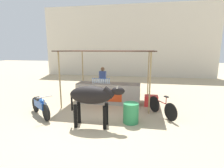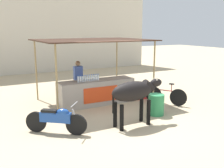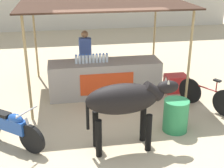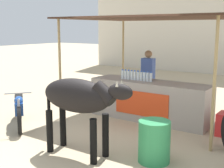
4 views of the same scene
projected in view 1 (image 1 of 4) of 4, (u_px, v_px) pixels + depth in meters
ground_plane at (96, 121)px, 6.36m from camera, size 60.00×60.00×0.00m
building_wall_far at (127, 42)px, 16.29m from camera, size 16.00×0.50×6.50m
stall_counter at (108, 93)px, 8.39m from camera, size 3.00×0.82×0.96m
stall_awning at (109, 52)px, 8.30m from camera, size 4.20×3.20×2.50m
water_bottle_row at (101, 81)px, 8.29m from camera, size 0.88×0.07×0.25m
vendor_behind_counter at (103, 82)px, 9.12m from camera, size 0.34×0.22×1.65m
cooler_box at (151, 101)px, 7.99m from camera, size 0.60×0.44×0.48m
water_barrel at (131, 113)px, 6.11m from camera, size 0.54×0.54×0.72m
cow at (93, 96)px, 5.73m from camera, size 1.83×0.58×1.44m
motorcycle_parked at (40, 105)px, 6.72m from camera, size 1.45×1.20×0.90m
bicycle_leaning at (162, 107)px, 6.74m from camera, size 0.92×1.42×0.85m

